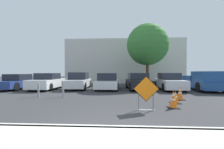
% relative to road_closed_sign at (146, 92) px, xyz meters
% --- Properties ---
extents(ground_plane, '(96.00, 96.00, 0.00)m').
position_rel_road_closed_sign_xyz_m(ground_plane, '(-1.52, 7.79, -0.74)').
color(ground_plane, '#333335').
extents(curb_lip, '(29.42, 0.20, 0.14)m').
position_rel_road_closed_sign_xyz_m(curb_lip, '(-1.52, -2.21, -0.67)').
color(curb_lip, beige).
rests_on(curb_lip, ground_plane).
extents(road_closed_sign, '(1.02, 0.20, 1.38)m').
position_rel_road_closed_sign_xyz_m(road_closed_sign, '(0.00, 0.00, 0.00)').
color(road_closed_sign, black).
rests_on(road_closed_sign, ground_plane).
extents(traffic_cone_nearest, '(0.45, 0.45, 0.74)m').
position_rel_road_closed_sign_xyz_m(traffic_cone_nearest, '(1.24, 0.50, -0.38)').
color(traffic_cone_nearest, black).
rests_on(traffic_cone_nearest, ground_plane).
extents(traffic_cone_second, '(0.46, 0.46, 0.63)m').
position_rel_road_closed_sign_xyz_m(traffic_cone_second, '(1.69, 1.51, -0.44)').
color(traffic_cone_second, black).
rests_on(traffic_cone_second, ground_plane).
extents(traffic_cone_third, '(0.45, 0.45, 0.76)m').
position_rel_road_closed_sign_xyz_m(traffic_cone_third, '(2.29, 2.49, -0.37)').
color(traffic_cone_third, black).
rests_on(traffic_cone_third, ground_plane).
extents(parked_car_nearest, '(1.84, 4.24, 1.38)m').
position_rel_road_closed_sign_xyz_m(parked_car_nearest, '(-10.40, 7.12, -0.10)').
color(parked_car_nearest, navy).
rests_on(parked_car_nearest, ground_plane).
extents(parked_car_second, '(2.02, 4.44, 1.46)m').
position_rel_road_closed_sign_xyz_m(parked_car_second, '(-7.66, 7.27, -0.06)').
color(parked_car_second, white).
rests_on(parked_car_second, ground_plane).
extents(parked_car_third, '(2.00, 4.58, 1.53)m').
position_rel_road_closed_sign_xyz_m(parked_car_third, '(-4.92, 7.85, -0.04)').
color(parked_car_third, silver).
rests_on(parked_car_third, ground_plane).
extents(parked_car_fourth, '(1.94, 4.03, 1.46)m').
position_rel_road_closed_sign_xyz_m(parked_car_fourth, '(-2.18, 7.42, -0.07)').
color(parked_car_fourth, white).
rests_on(parked_car_fourth, ground_plane).
extents(parked_car_fifth, '(2.10, 4.20, 1.47)m').
position_rel_road_closed_sign_xyz_m(parked_car_fifth, '(0.56, 7.51, -0.06)').
color(parked_car_fifth, black).
rests_on(parked_car_fifth, ground_plane).
extents(parked_car_sixth, '(1.91, 4.71, 1.48)m').
position_rel_road_closed_sign_xyz_m(parked_car_sixth, '(3.30, 7.57, -0.05)').
color(parked_car_sixth, silver).
rests_on(parked_car_sixth, ground_plane).
extents(pickup_truck, '(2.26, 5.46, 1.61)m').
position_rel_road_closed_sign_xyz_m(pickup_truck, '(6.02, 7.12, -0.02)').
color(pickup_truck, navy).
rests_on(pickup_truck, ground_plane).
extents(bollard_nearest, '(0.12, 0.12, 0.99)m').
position_rel_road_closed_sign_xyz_m(bollard_nearest, '(-4.55, 3.01, -0.22)').
color(bollard_nearest, gray).
rests_on(bollard_nearest, ground_plane).
extents(bollard_second, '(0.12, 0.12, 0.88)m').
position_rel_road_closed_sign_xyz_m(bollard_second, '(-6.11, 3.01, -0.28)').
color(bollard_second, gray).
rests_on(bollard_second, ground_plane).
extents(building_facade_backdrop, '(16.81, 5.00, 6.27)m').
position_rel_road_closed_sign_xyz_m(building_facade_backdrop, '(-0.48, 17.25, 2.39)').
color(building_facade_backdrop, beige).
rests_on(building_facade_backdrop, ground_plane).
extents(street_tree_behind_lot, '(4.55, 4.55, 6.88)m').
position_rel_road_closed_sign_xyz_m(street_tree_behind_lot, '(1.96, 10.73, 3.85)').
color(street_tree_behind_lot, '#513823').
rests_on(street_tree_behind_lot, ground_plane).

